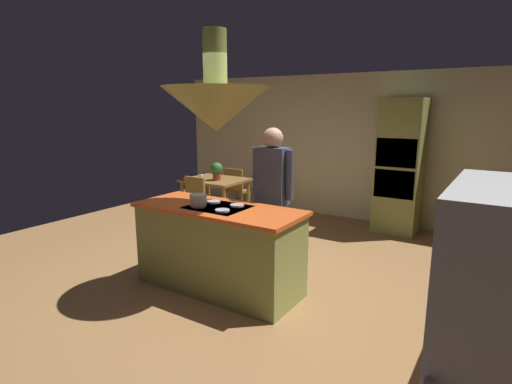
{
  "coord_description": "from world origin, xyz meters",
  "views": [
    {
      "loc": [
        2.62,
        -3.53,
        1.98
      ],
      "look_at": [
        0.1,
        0.4,
        1.0
      ],
      "focal_mm": 28.49,
      "sensor_mm": 36.0,
      "label": 1
    }
  ],
  "objects_px": {
    "chair_by_back_wall": "(237,187)",
    "potted_plant_on_table": "(217,170)",
    "chair_facing_island": "(191,200)",
    "dining_table": "(215,185)",
    "cup_on_table": "(201,177)",
    "person_at_island": "(272,192)",
    "kitchen_island": "(219,248)",
    "cooking_pot_on_cooktop": "(198,200)",
    "oven_tower": "(400,166)"
  },
  "relations": [
    {
      "from": "person_at_island",
      "to": "chair_by_back_wall",
      "type": "relative_size",
      "value": 2.02
    },
    {
      "from": "chair_facing_island",
      "to": "potted_plant_on_table",
      "type": "distance_m",
      "value": 0.71
    },
    {
      "from": "oven_tower",
      "to": "cup_on_table",
      "type": "height_order",
      "value": "oven_tower"
    },
    {
      "from": "chair_facing_island",
      "to": "potted_plant_on_table",
      "type": "height_order",
      "value": "potted_plant_on_table"
    },
    {
      "from": "chair_facing_island",
      "to": "potted_plant_on_table",
      "type": "xyz_separation_m",
      "value": [
        0.09,
        0.56,
        0.42
      ]
    },
    {
      "from": "oven_tower",
      "to": "kitchen_island",
      "type": "bearing_deg",
      "value": -108.74
    },
    {
      "from": "oven_tower",
      "to": "cooking_pot_on_cooktop",
      "type": "height_order",
      "value": "oven_tower"
    },
    {
      "from": "person_at_island",
      "to": "chair_by_back_wall",
      "type": "bearing_deg",
      "value": 133.73
    },
    {
      "from": "person_at_island",
      "to": "kitchen_island",
      "type": "bearing_deg",
      "value": -114.28
    },
    {
      "from": "oven_tower",
      "to": "chair_facing_island",
      "type": "bearing_deg",
      "value": -147.57
    },
    {
      "from": "dining_table",
      "to": "oven_tower",
      "type": "bearing_deg",
      "value": 22.21
    },
    {
      "from": "dining_table",
      "to": "cup_on_table",
      "type": "height_order",
      "value": "cup_on_table"
    },
    {
      "from": "kitchen_island",
      "to": "cooking_pot_on_cooktop",
      "type": "xyz_separation_m",
      "value": [
        -0.16,
        -0.13,
        0.54
      ]
    },
    {
      "from": "cup_on_table",
      "to": "cooking_pot_on_cooktop",
      "type": "xyz_separation_m",
      "value": [
        1.69,
        -2.02,
        0.21
      ]
    },
    {
      "from": "chair_facing_island",
      "to": "kitchen_island",
      "type": "bearing_deg",
      "value": -40.74
    },
    {
      "from": "dining_table",
      "to": "cooking_pot_on_cooktop",
      "type": "distance_m",
      "value": 2.73
    },
    {
      "from": "person_at_island",
      "to": "cooking_pot_on_cooktop",
      "type": "xyz_separation_m",
      "value": [
        -0.45,
        -0.78,
        -0.0
      ]
    },
    {
      "from": "chair_by_back_wall",
      "to": "potted_plant_on_table",
      "type": "bearing_deg",
      "value": 97.49
    },
    {
      "from": "dining_table",
      "to": "chair_by_back_wall",
      "type": "distance_m",
      "value": 0.65
    },
    {
      "from": "chair_facing_island",
      "to": "cup_on_table",
      "type": "bearing_deg",
      "value": 108.76
    },
    {
      "from": "dining_table",
      "to": "potted_plant_on_table",
      "type": "bearing_deg",
      "value": -38.16
    },
    {
      "from": "kitchen_island",
      "to": "cup_on_table",
      "type": "xyz_separation_m",
      "value": [
        -1.85,
        1.89,
        0.33
      ]
    },
    {
      "from": "cup_on_table",
      "to": "person_at_island",
      "type": "bearing_deg",
      "value": -30.12
    },
    {
      "from": "chair_facing_island",
      "to": "cooking_pot_on_cooktop",
      "type": "height_order",
      "value": "cooking_pot_on_cooktop"
    },
    {
      "from": "chair_by_back_wall",
      "to": "cup_on_table",
      "type": "distance_m",
      "value": 0.91
    },
    {
      "from": "oven_tower",
      "to": "cup_on_table",
      "type": "xyz_separation_m",
      "value": [
        -2.95,
        -1.35,
        -0.25
      ]
    },
    {
      "from": "dining_table",
      "to": "chair_facing_island",
      "type": "relative_size",
      "value": 1.17
    },
    {
      "from": "cup_on_table",
      "to": "cooking_pot_on_cooktop",
      "type": "relative_size",
      "value": 0.5
    },
    {
      "from": "cup_on_table",
      "to": "kitchen_island",
      "type": "bearing_deg",
      "value": -45.72
    },
    {
      "from": "chair_facing_island",
      "to": "chair_by_back_wall",
      "type": "bearing_deg",
      "value": 90.0
    },
    {
      "from": "chair_facing_island",
      "to": "person_at_island",
      "type": "bearing_deg",
      "value": -22.18
    },
    {
      "from": "dining_table",
      "to": "chair_facing_island",
      "type": "distance_m",
      "value": 0.65
    },
    {
      "from": "chair_by_back_wall",
      "to": "cooking_pot_on_cooktop",
      "type": "height_order",
      "value": "cooking_pot_on_cooktop"
    },
    {
      "from": "dining_table",
      "to": "chair_by_back_wall",
      "type": "bearing_deg",
      "value": 90.0
    },
    {
      "from": "person_at_island",
      "to": "chair_by_back_wall",
      "type": "height_order",
      "value": "person_at_island"
    },
    {
      "from": "kitchen_island",
      "to": "dining_table",
      "type": "distance_m",
      "value": 2.71
    },
    {
      "from": "oven_tower",
      "to": "chair_by_back_wall",
      "type": "bearing_deg",
      "value": -169.73
    },
    {
      "from": "kitchen_island",
      "to": "oven_tower",
      "type": "bearing_deg",
      "value": 71.26
    },
    {
      "from": "person_at_island",
      "to": "dining_table",
      "type": "bearing_deg",
      "value": 144.0
    },
    {
      "from": "kitchen_island",
      "to": "oven_tower",
      "type": "distance_m",
      "value": 3.47
    },
    {
      "from": "dining_table",
      "to": "cup_on_table",
      "type": "relative_size",
      "value": 11.36
    },
    {
      "from": "oven_tower",
      "to": "person_at_island",
      "type": "relative_size",
      "value": 1.21
    },
    {
      "from": "chair_by_back_wall",
      "to": "potted_plant_on_table",
      "type": "relative_size",
      "value": 2.9
    },
    {
      "from": "cooking_pot_on_cooktop",
      "to": "person_at_island",
      "type": "bearing_deg",
      "value": 59.85
    },
    {
      "from": "chair_by_back_wall",
      "to": "potted_plant_on_table",
      "type": "distance_m",
      "value": 0.83
    },
    {
      "from": "chair_facing_island",
      "to": "cooking_pot_on_cooktop",
      "type": "relative_size",
      "value": 4.83
    },
    {
      "from": "chair_by_back_wall",
      "to": "kitchen_island",
      "type": "bearing_deg",
      "value": 121.86
    },
    {
      "from": "potted_plant_on_table",
      "to": "kitchen_island",
      "type": "bearing_deg",
      "value": -51.59
    },
    {
      "from": "chair_facing_island",
      "to": "cooking_pot_on_cooktop",
      "type": "bearing_deg",
      "value": -45.99
    },
    {
      "from": "oven_tower",
      "to": "cooking_pot_on_cooktop",
      "type": "distance_m",
      "value": 3.6
    }
  ]
}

